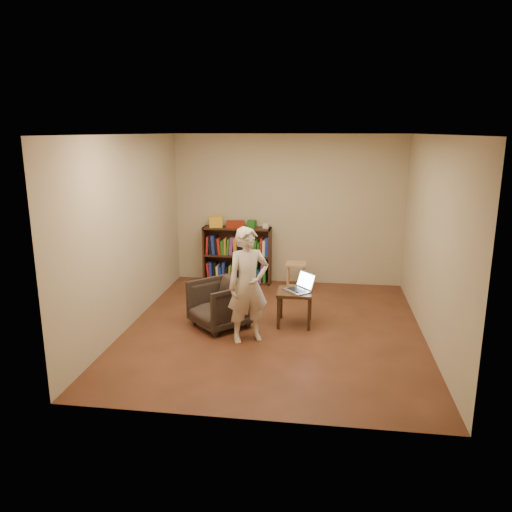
# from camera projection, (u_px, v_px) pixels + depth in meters

# --- Properties ---
(floor) EXTENTS (4.50, 4.50, 0.00)m
(floor) POSITION_uv_depth(u_px,v_px,m) (274.00, 329.00, 6.86)
(floor) COLOR #412515
(floor) RESTS_ON ground
(ceiling) EXTENTS (4.50, 4.50, 0.00)m
(ceiling) POSITION_uv_depth(u_px,v_px,m) (276.00, 134.00, 6.23)
(ceiling) COLOR white
(ceiling) RESTS_ON wall_back
(wall_back) EXTENTS (4.00, 0.00, 4.00)m
(wall_back) POSITION_uv_depth(u_px,v_px,m) (288.00, 210.00, 8.71)
(wall_back) COLOR #C2B393
(wall_back) RESTS_ON floor
(wall_left) EXTENTS (0.00, 4.50, 4.50)m
(wall_left) POSITION_uv_depth(u_px,v_px,m) (129.00, 232.00, 6.81)
(wall_left) COLOR #C2B393
(wall_left) RESTS_ON floor
(wall_right) EXTENTS (0.00, 4.50, 4.50)m
(wall_right) POSITION_uv_depth(u_px,v_px,m) (432.00, 241.00, 6.27)
(wall_right) COLOR #C2B393
(wall_right) RESTS_ON floor
(bookshelf) EXTENTS (1.20, 0.30, 1.00)m
(bookshelf) POSITION_uv_depth(u_px,v_px,m) (237.00, 258.00, 8.88)
(bookshelf) COLOR black
(bookshelf) RESTS_ON floor
(box_yellow) EXTENTS (0.26, 0.21, 0.19)m
(box_yellow) POSITION_uv_depth(u_px,v_px,m) (216.00, 222.00, 8.74)
(box_yellow) COLOR gold
(box_yellow) RESTS_ON bookshelf
(red_cloth) EXTENTS (0.35, 0.28, 0.11)m
(red_cloth) POSITION_uv_depth(u_px,v_px,m) (235.00, 224.00, 8.72)
(red_cloth) COLOR maroon
(red_cloth) RESTS_ON bookshelf
(box_green) EXTENTS (0.16, 0.16, 0.13)m
(box_green) POSITION_uv_depth(u_px,v_px,m) (252.00, 224.00, 8.69)
(box_green) COLOR #1E651B
(box_green) RESTS_ON bookshelf
(box_white) EXTENTS (0.10, 0.10, 0.07)m
(box_white) POSITION_uv_depth(u_px,v_px,m) (266.00, 226.00, 8.68)
(box_white) COLOR silver
(box_white) RESTS_ON bookshelf
(stool) EXTENTS (0.34, 0.34, 0.49)m
(stool) POSITION_uv_depth(u_px,v_px,m) (296.00, 268.00, 8.41)
(stool) COLOR tan
(stool) RESTS_ON floor
(armchair) EXTENTS (0.99, 0.99, 0.65)m
(armchair) POSITION_uv_depth(u_px,v_px,m) (220.00, 304.00, 6.87)
(armchair) COLOR #332822
(armchair) RESTS_ON floor
(side_table) EXTENTS (0.48, 0.48, 0.49)m
(side_table) POSITION_uv_depth(u_px,v_px,m) (295.00, 296.00, 6.93)
(side_table) COLOR black
(side_table) RESTS_ON floor
(laptop) EXTENTS (0.47, 0.47, 0.25)m
(laptop) POSITION_uv_depth(u_px,v_px,m) (300.00, 287.00, 6.90)
(laptop) COLOR #B1B1B6
(laptop) RESTS_ON side_table
(person) EXTENTS (0.65, 0.57, 1.49)m
(person) POSITION_uv_depth(u_px,v_px,m) (248.00, 285.00, 6.31)
(person) COLOR beige
(person) RESTS_ON floor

